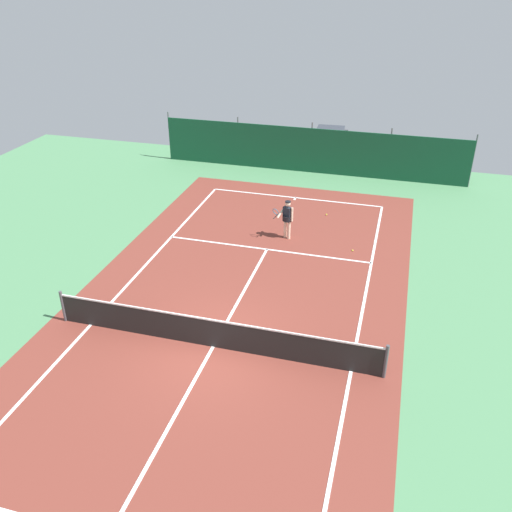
{
  "coord_description": "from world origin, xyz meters",
  "views": [
    {
      "loc": [
        4.72,
        -12.17,
        10.26
      ],
      "look_at": [
        0.16,
        4.2,
        0.9
      ],
      "focal_mm": 38.3,
      "sensor_mm": 36.0,
      "label": 1
    }
  ],
  "objects_px": {
    "tennis_ball_near_player": "(327,215)",
    "tennis_player": "(287,217)",
    "tennis_ball_midcourt": "(353,250)",
    "tennis_net": "(213,333)",
    "parked_car": "(329,144)"
  },
  "relations": [
    {
      "from": "tennis_net",
      "to": "parked_car",
      "type": "relative_size",
      "value": 2.36
    },
    {
      "from": "tennis_ball_near_player",
      "to": "parked_car",
      "type": "distance_m",
      "value": 8.06
    },
    {
      "from": "tennis_player",
      "to": "tennis_ball_midcourt",
      "type": "xyz_separation_m",
      "value": [
        2.78,
        -0.44,
        -0.93
      ]
    },
    {
      "from": "tennis_net",
      "to": "parked_car",
      "type": "xyz_separation_m",
      "value": [
        0.6,
        18.24,
        0.33
      ]
    },
    {
      "from": "tennis_ball_near_player",
      "to": "tennis_ball_midcourt",
      "type": "relative_size",
      "value": 1.0
    },
    {
      "from": "tennis_ball_near_player",
      "to": "parked_car",
      "type": "relative_size",
      "value": 0.02
    },
    {
      "from": "tennis_player",
      "to": "tennis_ball_midcourt",
      "type": "height_order",
      "value": "tennis_player"
    },
    {
      "from": "tennis_ball_midcourt",
      "to": "parked_car",
      "type": "relative_size",
      "value": 0.02
    },
    {
      "from": "parked_car",
      "to": "tennis_net",
      "type": "bearing_deg",
      "value": -94.82
    },
    {
      "from": "tennis_ball_near_player",
      "to": "tennis_player",
      "type": "bearing_deg",
      "value": -114.88
    },
    {
      "from": "tennis_player",
      "to": "parked_car",
      "type": "bearing_deg",
      "value": -63.89
    },
    {
      "from": "tennis_ball_near_player",
      "to": "tennis_ball_midcourt",
      "type": "distance_m",
      "value": 3.48
    },
    {
      "from": "parked_car",
      "to": "tennis_player",
      "type": "bearing_deg",
      "value": -93.35
    },
    {
      "from": "tennis_player",
      "to": "tennis_ball_near_player",
      "type": "height_order",
      "value": "tennis_player"
    },
    {
      "from": "tennis_net",
      "to": "parked_car",
      "type": "bearing_deg",
      "value": 88.13
    }
  ]
}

